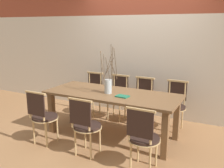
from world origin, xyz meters
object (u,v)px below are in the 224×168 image
(chair_near_center, at_px, (143,136))
(chair_far_center, at_px, (142,99))
(book_stack, at_px, (122,96))
(vase_centerpiece, at_px, (108,85))
(dining_table, at_px, (112,99))

(chair_near_center, bearing_deg, chair_far_center, 110.86)
(book_stack, bearing_deg, chair_near_center, -47.34)
(chair_near_center, xyz_separation_m, vase_centerpiece, (-0.87, 0.71, 0.41))
(dining_table, distance_m, vase_centerpiece, 0.26)
(dining_table, xyz_separation_m, book_stack, (0.25, -0.13, 0.11))
(dining_table, xyz_separation_m, chair_far_center, (0.25, 0.76, -0.17))
(vase_centerpiece, bearing_deg, dining_table, 44.30)
(chair_far_center, relative_size, book_stack, 4.20)
(chair_near_center, distance_m, chair_far_center, 1.62)
(chair_near_center, bearing_deg, dining_table, 137.54)
(chair_far_center, xyz_separation_m, book_stack, (-0.00, -0.89, 0.28))
(chair_far_center, distance_m, book_stack, 0.93)
(chair_near_center, relative_size, vase_centerpiece, 1.10)
(chair_near_center, distance_m, vase_centerpiece, 1.20)
(dining_table, height_order, chair_near_center, chair_near_center)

